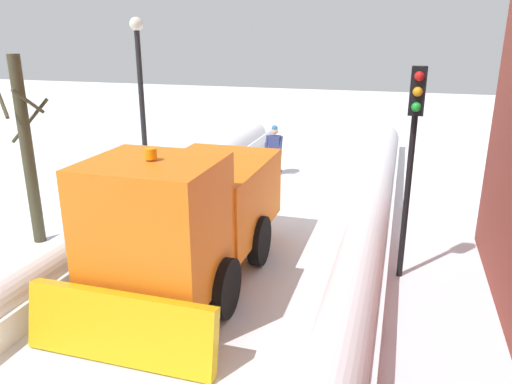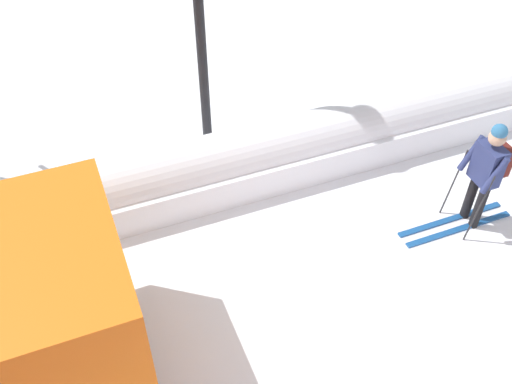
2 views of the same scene
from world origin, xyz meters
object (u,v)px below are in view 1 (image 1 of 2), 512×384
at_px(traffic_light_pole, 413,135).
at_px(street_lamp, 141,86).
at_px(skier, 274,148).
at_px(bare_tree_near, 27,150).
at_px(plow_truck, 189,213).

relative_size(traffic_light_pole, street_lamp, 0.81).
height_order(skier, traffic_light_pole, traffic_light_pole).
height_order(skier, bare_tree_near, bare_tree_near).
bearing_deg(bare_tree_near, traffic_light_pole, -176.39).
height_order(plow_truck, street_lamp, street_lamp).
bearing_deg(bare_tree_near, skier, -118.88).
xyz_separation_m(skier, traffic_light_pole, (-4.50, 6.84, 2.04)).
distance_m(skier, traffic_light_pole, 8.44).
bearing_deg(skier, street_lamp, 41.67).
relative_size(plow_truck, skier, 3.31).
height_order(street_lamp, bare_tree_near, street_lamp).
distance_m(traffic_light_pole, bare_tree_near, 8.62).
height_order(traffic_light_pole, bare_tree_near, bare_tree_near).
xyz_separation_m(traffic_light_pole, bare_tree_near, (8.57, 0.54, -0.74)).
relative_size(plow_truck, street_lamp, 1.12).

